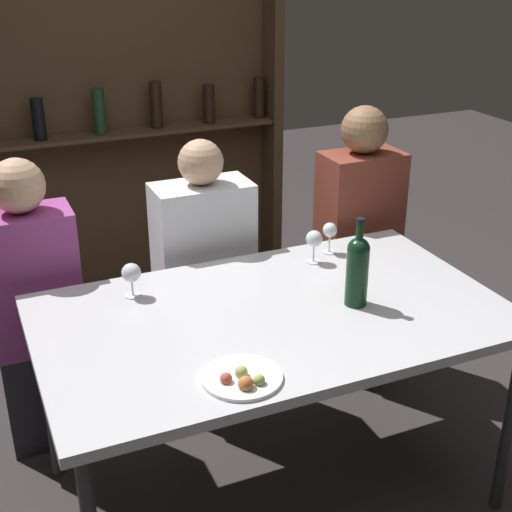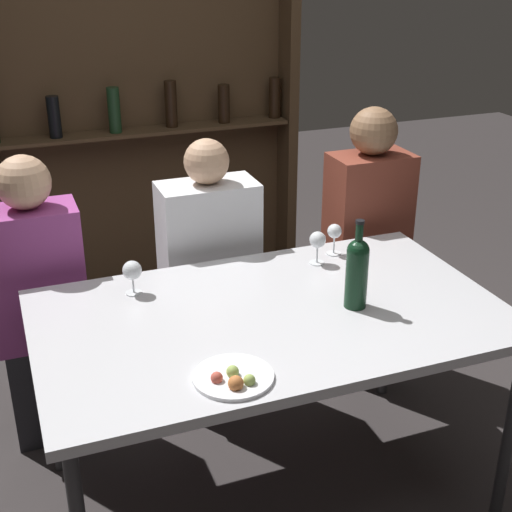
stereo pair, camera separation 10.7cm
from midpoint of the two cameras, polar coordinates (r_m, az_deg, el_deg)
name	(u,v)px [view 2 (the right image)]	position (r m, az deg, el deg)	size (l,w,h in m)	color
ground_plane	(269,490)	(2.88, 2.17, -18.19)	(10.00, 10.00, 0.00)	#332D2D
dining_table	(271,326)	(2.46, 2.43, -5.66)	(1.58, 0.95, 0.78)	silver
wine_rack_wall	(139,86)	(4.08, -8.61, 13.31)	(1.81, 0.21, 2.36)	#4C3823
wine_bottle	(357,270)	(2.44, 9.33, -1.11)	(0.08, 0.08, 0.32)	black
wine_glass_0	(334,233)	(2.85, 7.36, 1.84)	(0.06, 0.06, 0.13)	silver
wine_glass_1	(132,271)	(2.54, -8.70, -1.23)	(0.07, 0.07, 0.13)	silver
wine_glass_2	(318,241)	(2.76, 6.05, 1.19)	(0.06, 0.06, 0.13)	silver
food_plate_0	(233,377)	(2.07, -0.33, -9.70)	(0.24, 0.24, 0.05)	white
seated_person_left	(41,311)	(2.96, -15.82, -4.24)	(0.36, 0.22, 1.22)	#26262B
seated_person_center	(210,285)	(3.08, -2.70, -2.38)	(0.41, 0.22, 1.21)	#26262B
seated_person_right	(366,251)	(3.34, 9.66, 0.41)	(0.36, 0.22, 1.28)	#26262B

